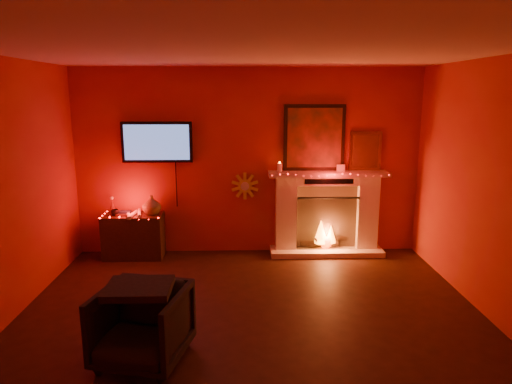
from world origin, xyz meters
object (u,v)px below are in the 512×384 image
(console_table, at_px, (135,233))
(armchair, at_px, (142,325))
(fireplace, at_px, (326,205))
(tv, at_px, (157,142))
(sunburst_clock, at_px, (245,186))

(console_table, distance_m, armchair, 2.74)
(fireplace, distance_m, console_table, 2.81)
(armchair, bearing_deg, fireplace, 66.31)
(console_table, bearing_deg, armchair, -75.80)
(tv, relative_size, console_table, 1.35)
(fireplace, height_order, sunburst_clock, fireplace)
(sunburst_clock, xyz_separation_m, armchair, (-0.92, -2.88, -0.66))
(tv, bearing_deg, fireplace, -1.50)
(tv, distance_m, console_table, 1.34)
(sunburst_clock, bearing_deg, armchair, -107.66)
(fireplace, relative_size, armchair, 2.91)
(fireplace, height_order, console_table, fireplace)
(fireplace, bearing_deg, armchair, -127.09)
(sunburst_clock, bearing_deg, console_table, -172.12)
(fireplace, xyz_separation_m, console_table, (-2.78, -0.13, -0.36))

